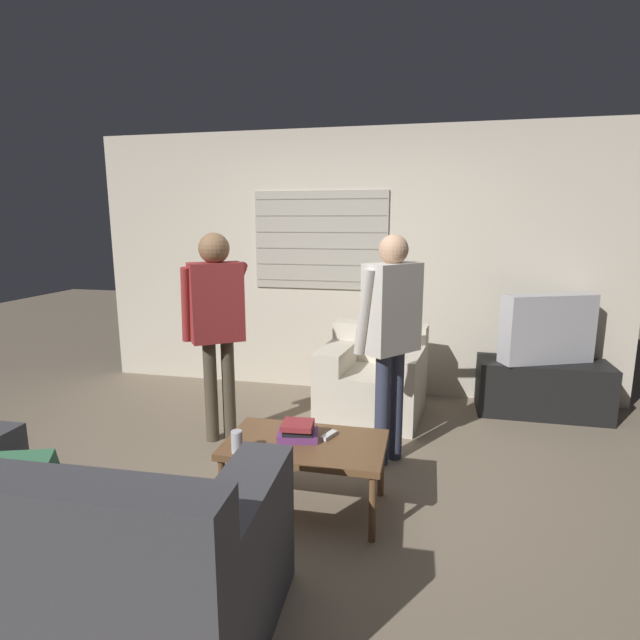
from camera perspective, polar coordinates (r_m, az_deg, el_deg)
name	(u,v)px	position (r m, az deg, el deg)	size (l,w,h in m)	color
ground_plane	(298,490)	(3.38, -2.55, -18.80)	(16.00, 16.00, 0.00)	#7F705B
wall_back	(349,263)	(4.93, 3.38, 6.49)	(5.20, 0.08, 2.55)	beige
couch_blue	(66,560)	(2.48, -27.04, -23.26)	(1.68, 0.97, 0.88)	#424247
armchair_beige	(373,379)	(4.46, 6.08, -6.71)	(0.94, 0.88, 0.77)	beige
coffee_table	(305,448)	(3.02, -1.69, -14.44)	(0.93, 0.55, 0.42)	brown
tv_stand	(542,388)	(4.86, 24.05, -7.11)	(1.10, 0.44, 0.48)	black
tv	(547,328)	(4.73, 24.55, -0.89)	(0.82, 0.50, 0.59)	#B2B2B7
person_left_standing	(216,312)	(3.84, -11.76, 0.91)	(0.49, 0.74, 1.61)	#4C4233
person_right_standing	(390,323)	(3.43, 8.04, -0.33)	(0.49, 0.74, 1.61)	#33384C
book_stack	(298,431)	(3.01, -2.54, -12.59)	(0.27, 0.22, 0.11)	#75387F
soda_can	(237,441)	(2.89, -9.46, -13.53)	(0.07, 0.07, 0.13)	silver
spare_remote	(329,435)	(3.05, 1.04, -13.05)	(0.09, 0.14, 0.02)	white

